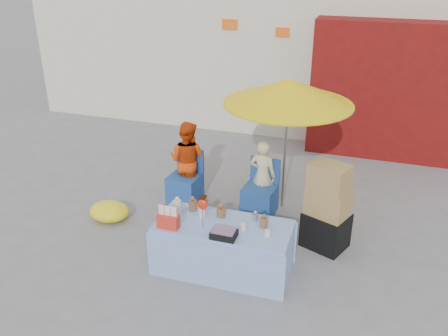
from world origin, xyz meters
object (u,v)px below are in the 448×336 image
(vendor_beige, at_px, (263,176))
(box_stack, at_px, (327,210))
(chair_left, at_px, (185,186))
(chair_right, at_px, (260,198))
(umbrella, at_px, (288,92))
(market_table, at_px, (223,246))
(vendor_orange, at_px, (187,160))

(vendor_beige, distance_m, box_stack, 1.32)
(chair_left, xyz_separation_m, chair_right, (1.25, 0.00, 0.00))
(chair_right, bearing_deg, umbrella, 49.15)
(box_stack, bearing_deg, market_table, -141.58)
(umbrella, bearing_deg, chair_right, -136.39)
(chair_right, height_order, vendor_orange, vendor_orange)
(chair_left, bearing_deg, chair_right, 5.55)
(market_table, xyz_separation_m, box_stack, (1.17, 0.93, 0.23))
(chair_left, bearing_deg, vendor_beige, 11.69)
(vendor_beige, xyz_separation_m, box_stack, (1.08, -0.75, -0.00))
(chair_left, bearing_deg, umbrella, 15.95)
(umbrella, bearing_deg, vendor_orange, -174.47)
(market_table, distance_m, chair_right, 1.55)
(market_table, relative_size, vendor_beige, 1.52)
(chair_left, distance_m, vendor_beige, 1.30)
(chair_right, relative_size, vendor_beige, 0.74)
(vendor_beige, relative_size, umbrella, 0.55)
(vendor_orange, xyz_separation_m, umbrella, (1.55, 0.15, 1.23))
(vendor_orange, height_order, box_stack, vendor_orange)
(market_table, bearing_deg, vendor_orange, 123.74)
(chair_right, xyz_separation_m, umbrella, (0.30, 0.28, 1.64))
(vendor_beige, bearing_deg, chair_right, 96.20)
(market_table, bearing_deg, box_stack, 37.53)
(vendor_beige, bearing_deg, chair_left, 11.69)
(chair_right, height_order, box_stack, box_stack)
(vendor_beige, bearing_deg, box_stack, 150.92)
(vendor_beige, distance_m, umbrella, 1.36)
(chair_right, relative_size, umbrella, 0.41)
(market_table, relative_size, umbrella, 0.83)
(umbrella, distance_m, box_stack, 1.78)
(vendor_beige, bearing_deg, umbrella, -147.89)
(vendor_orange, bearing_deg, vendor_beige, -174.45)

